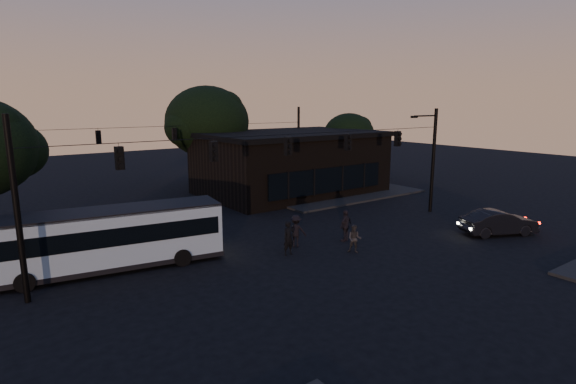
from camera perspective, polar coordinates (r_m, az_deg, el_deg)
ground at (r=22.85m, az=6.00°, el=-9.00°), size 120.00×120.00×0.00m
sidewalk_far_right at (r=40.63m, az=5.35°, el=0.13°), size 14.00×10.00×0.15m
building at (r=39.86m, az=0.29°, el=3.80°), size 15.40×10.41×5.40m
tree_behind at (r=42.12m, az=-10.23°, el=8.78°), size 7.60×7.60×9.43m
tree_right at (r=47.00m, az=7.73°, el=7.20°), size 5.20×5.20×6.86m
signal_rig_near at (r=24.78m, az=0.00°, el=3.29°), size 26.24×0.30×7.50m
signal_rig_far at (r=38.81m, az=-14.15°, el=5.48°), size 26.24×0.30×7.50m
bus at (r=23.10m, az=-21.61°, el=-5.21°), size 10.71×4.00×2.94m
car at (r=30.17m, az=25.20°, el=-3.52°), size 4.78×3.35×1.50m
pedestrian_a at (r=23.64m, az=0.09°, el=-5.87°), size 0.69×0.47×1.85m
pedestrian_b at (r=24.32m, az=8.44°, el=-5.90°), size 0.92×0.94×1.53m
pedestrian_c at (r=26.17m, az=7.34°, el=-4.24°), size 1.17×0.72×1.87m
pedestrian_d at (r=25.03m, az=0.99°, el=-4.94°), size 1.33×1.25×1.81m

